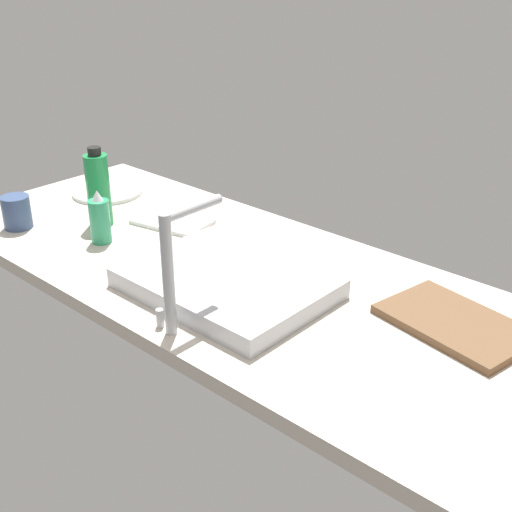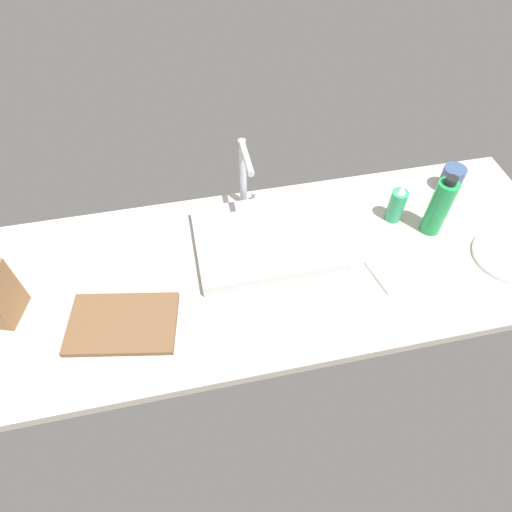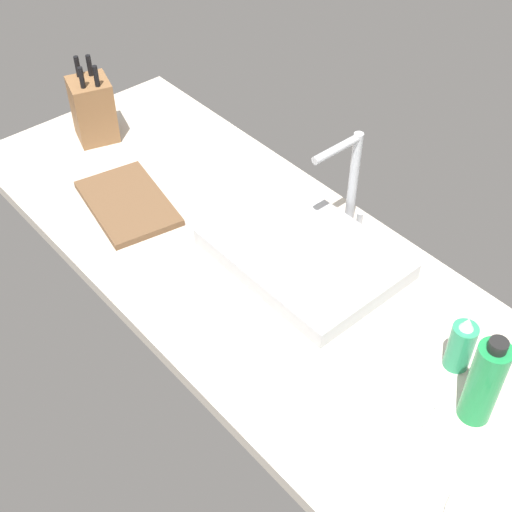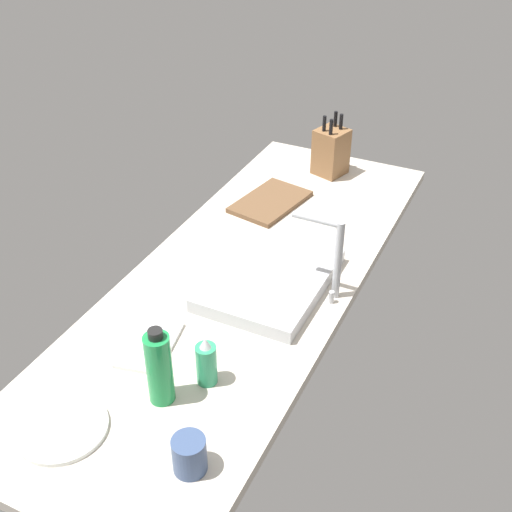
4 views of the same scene
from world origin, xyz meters
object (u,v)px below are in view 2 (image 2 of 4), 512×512
sink_basin (267,239)px  dish_towel (405,267)px  soap_bottle (397,205)px  water_bottle (439,207)px  cutting_board (123,323)px  coffee_mug (451,179)px  dinner_plate (508,256)px  faucet (244,171)px

sink_basin → dish_towel: size_ratio=2.14×
soap_bottle → water_bottle: (9.88, -7.20, 4.05)cm
cutting_board → coffee_mug: size_ratio=3.27×
cutting_board → dinner_plate: (117.62, 0.06, -0.30)cm
sink_basin → coffee_mug: bearing=10.0°
dish_towel → soap_bottle: bearing=77.6°
cutting_board → dinner_plate: cutting_board is taller
coffee_mug → dinner_plate: bearing=-83.5°
sink_basin → faucet: 22.60cm
coffee_mug → cutting_board: bearing=-164.0°
water_bottle → dish_towel: size_ratio=1.06×
dinner_plate → soap_bottle: bearing=141.1°
faucet → soap_bottle: bearing=-18.1°
cutting_board → coffee_mug: coffee_mug is taller
cutting_board → soap_bottle: size_ratio=2.06×
faucet → coffee_mug: size_ratio=2.87×
coffee_mug → faucet: bearing=175.4°
cutting_board → dinner_plate: 117.62cm
sink_basin → cutting_board: bearing=-155.5°
dinner_plate → dish_towel: size_ratio=1.04×
water_bottle → dish_towel: water_bottle is taller
coffee_mug → dish_towel: bearing=-134.3°
soap_bottle → coffee_mug: size_ratio=1.58×
faucet → dinner_plate: faucet is taller
faucet → water_bottle: 61.59cm
faucet → cutting_board: bearing=-137.3°
water_bottle → coffee_mug: 23.30cm
sink_basin → cutting_board: 49.93cm
faucet → soap_bottle: faucet is taller
sink_basin → cutting_board: size_ratio=1.50×
sink_basin → dish_towel: (39.07, -18.13, -1.63)cm
dinner_plate → water_bottle: bearing=139.8°
dinner_plate → cutting_board: bearing=-180.0°
faucet → sink_basin: bearing=-78.7°
soap_bottle → dish_towel: soap_bottle is taller
soap_bottle → dinner_plate: soap_bottle is taller
soap_bottle → dinner_plate: (28.63, -23.07, -5.66)cm
soap_bottle → dish_towel: size_ratio=0.69×
dish_towel → coffee_mug: coffee_mug is taller
cutting_board → water_bottle: 100.59cm
faucet → soap_bottle: 50.49cm
dish_towel → cutting_board: bearing=-178.2°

